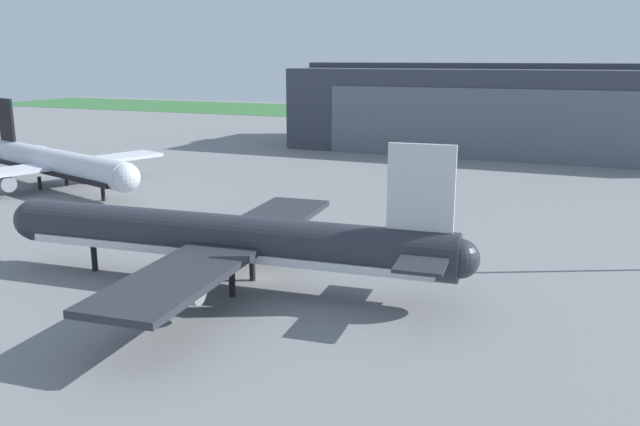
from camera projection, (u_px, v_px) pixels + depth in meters
The scene contains 5 objects.
ground_plane at pixel (259, 278), 60.95m from camera, with size 440.00×440.00×0.00m, color slate.
grass_field_strip at pixel (509, 117), 223.13m from camera, with size 440.00×56.00×0.08m, color #356C39.
maintenance_hangar at pixel (509, 109), 142.46m from camera, with size 92.20×33.79×18.95m.
airliner_far_left at pixel (57, 164), 101.04m from camera, with size 40.33×36.71×13.42m.
airliner_near_right at pixel (225, 239), 57.75m from camera, with size 44.63×37.00×13.62m.
Camera 1 is at (27.88, -51.00, 20.16)m, focal length 36.48 mm.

